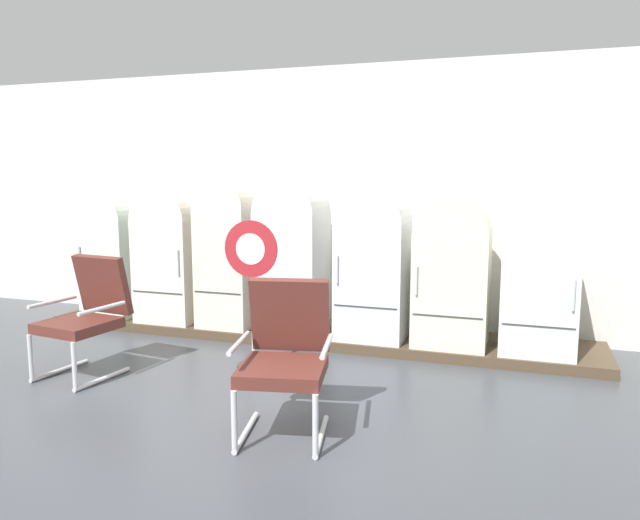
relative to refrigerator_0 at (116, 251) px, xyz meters
The scene contains 13 objects.
ground 3.91m from the refrigerator_0, 50.28° to the right, with size 12.00×10.00×0.05m, color #3F4248.
back_wall 2.62m from the refrigerator_0, 16.91° to the left, with size 11.76×0.12×3.02m.
display_plinth 2.57m from the refrigerator_0, ahead, with size 6.17×0.95×0.10m, color #4B3B2A.
refrigerator_0 is the anchor object (origin of this frame).
refrigerator_1 0.79m from the refrigerator_0, ahead, with size 0.70×0.67×1.54m.
refrigerator_2 1.55m from the refrigerator_0, ahead, with size 0.60×0.63×1.64m.
refrigerator_3 2.30m from the refrigerator_0, ahead, with size 0.68×0.65×1.63m.
refrigerator_4 3.20m from the refrigerator_0, ahead, with size 0.70×0.61×1.57m.
refrigerator_5 4.00m from the refrigerator_0, ahead, with size 0.72×0.65×1.47m.
refrigerator_6 4.82m from the refrigerator_0, ahead, with size 0.69×0.61×1.37m.
armchair_left 1.96m from the refrigerator_0, 60.07° to the right, with size 0.70×0.78×1.06m.
armchair_right 3.85m from the refrigerator_0, 35.69° to the right, with size 0.73×0.81×1.06m.
sign_stand 2.55m from the refrigerator_0, 24.70° to the right, with size 0.52×0.32×1.39m.
Camera 1 is at (2.22, -3.04, 1.79)m, focal length 33.48 mm.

